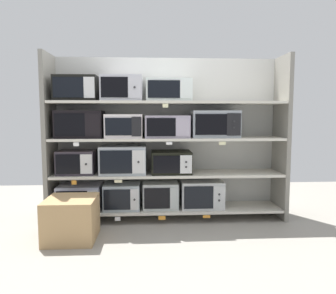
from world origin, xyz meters
name	(u,v)px	position (x,y,z in m)	size (l,w,h in m)	color
ground	(174,254)	(0.00, -1.00, -0.01)	(6.75, 6.00, 0.02)	gray
back_panel	(167,137)	(0.00, 0.25, 0.99)	(2.95, 0.04, 1.99)	#B2B2AD
upright_left	(50,139)	(-1.40, 0.00, 0.99)	(0.05, 0.46, 1.99)	gray
upright_right	(281,138)	(1.40, 0.00, 0.99)	(0.05, 0.46, 1.99)	gray
shelf_0	(168,208)	(0.00, 0.00, 0.13)	(2.75, 0.46, 0.03)	beige
microwave_0	(80,197)	(-1.06, 0.00, 0.29)	(0.50, 0.43, 0.30)	#9C9DAE
microwave_1	(122,196)	(-0.56, 0.00, 0.29)	(0.43, 0.39, 0.31)	#99A6AD
microwave_2	(160,195)	(-0.09, 0.00, 0.30)	(0.43, 0.34, 0.32)	#B0B7B5
microwave_3	(202,194)	(0.42, 0.00, 0.31)	(0.51, 0.38, 0.33)	#BBBDBE
price_tag_0	(72,220)	(-1.11, -0.24, 0.08)	(0.09, 0.00, 0.05)	beige
price_tag_1	(118,219)	(-0.59, -0.24, 0.08)	(0.06, 0.00, 0.05)	white
price_tag_2	(162,218)	(-0.08, -0.24, 0.08)	(0.08, 0.00, 0.05)	orange
price_tag_3	(207,217)	(0.44, -0.24, 0.09)	(0.09, 0.00, 0.03)	orange
shelf_1	(168,174)	(0.00, 0.00, 0.56)	(2.75, 0.46, 0.03)	beige
microwave_4	(77,162)	(-1.09, 0.00, 0.71)	(0.44, 0.35, 0.28)	#332C35
microwave_5	(124,160)	(-0.54, 0.00, 0.74)	(0.54, 0.43, 0.33)	#9DA5AE
microwave_6	(171,162)	(0.04, 0.00, 0.71)	(0.48, 0.42, 0.27)	black
price_tag_4	(74,183)	(-1.08, -0.24, 0.51)	(0.06, 0.00, 0.05)	orange
price_tag_5	(118,181)	(-0.58, -0.24, 0.52)	(0.09, 0.00, 0.03)	beige
shelf_2	(168,139)	(0.00, 0.00, 0.99)	(2.75, 0.46, 0.03)	beige
microwave_7	(80,124)	(-1.04, 0.00, 1.17)	(0.54, 0.36, 0.32)	black
microwave_8	(124,126)	(-0.52, 0.00, 1.14)	(0.43, 0.42, 0.28)	silver
microwave_9	(167,127)	(-0.01, 0.00, 1.14)	(0.53, 0.40, 0.26)	#A39AAC
microwave_10	(214,124)	(0.56, 0.00, 1.17)	(0.56, 0.39, 0.32)	#989FA7
price_tag_6	(76,144)	(-1.04, -0.24, 0.95)	(0.06, 0.00, 0.04)	white
price_tag_7	(169,143)	(0.00, -0.24, 0.95)	(0.07, 0.00, 0.03)	white
price_tag_8	(222,143)	(0.61, -0.24, 0.95)	(0.08, 0.00, 0.04)	beige
shelf_3	(168,103)	(0.00, 0.00, 1.42)	(2.75, 0.46, 0.03)	beige
microwave_11	(77,89)	(-1.07, 0.00, 1.58)	(0.49, 0.37, 0.29)	black
microwave_12	(122,89)	(-0.54, 0.00, 1.58)	(0.48, 0.42, 0.29)	#BABAC3
microwave_13	(169,90)	(0.01, 0.00, 1.57)	(0.53, 0.38, 0.26)	silver
price_tag_9	(165,106)	(-0.04, -0.24, 1.38)	(0.07, 0.00, 0.04)	beige
shipping_carton	(71,219)	(-1.02, -0.61, 0.22)	(0.50, 0.50, 0.43)	tan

